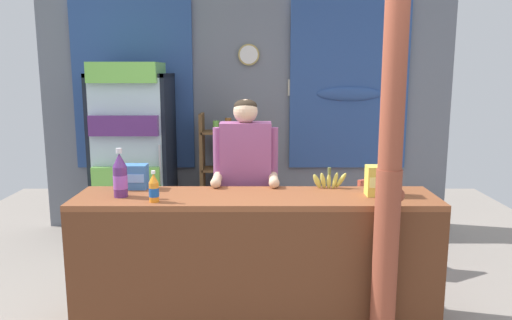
% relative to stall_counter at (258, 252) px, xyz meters
% --- Properties ---
extents(ground_plane, '(7.01, 7.01, 0.00)m').
position_rel_stall_counter_xyz_m(ground_plane, '(-0.11, 0.76, -0.58)').
color(ground_plane, gray).
extents(back_wall_curtained, '(4.63, 0.22, 2.58)m').
position_rel_stall_counter_xyz_m(back_wall_curtained, '(-0.12, 2.42, 0.76)').
color(back_wall_curtained, slate).
rests_on(back_wall_curtained, ground).
extents(stall_counter, '(2.51, 0.55, 0.95)m').
position_rel_stall_counter_xyz_m(stall_counter, '(0.00, 0.00, 0.00)').
color(stall_counter, brown).
rests_on(stall_counter, ground).
extents(timber_post, '(0.18, 0.16, 2.43)m').
position_rel_stall_counter_xyz_m(timber_post, '(0.82, -0.26, 0.59)').
color(timber_post, brown).
rests_on(timber_post, ground).
extents(drink_fridge, '(0.79, 0.73, 1.89)m').
position_rel_stall_counter_xyz_m(drink_fridge, '(-1.29, 1.89, 0.47)').
color(drink_fridge, black).
rests_on(drink_fridge, ground).
extents(bottle_shelf_rack, '(0.48, 0.28, 1.36)m').
position_rel_stall_counter_xyz_m(bottle_shelf_rack, '(-0.36, 2.07, 0.13)').
color(bottle_shelf_rack, brown).
rests_on(bottle_shelf_rack, ground).
extents(plastic_lawn_chair, '(0.60, 0.60, 0.86)m').
position_rel_stall_counter_xyz_m(plastic_lawn_chair, '(1.03, 1.22, -0.08)').
color(plastic_lawn_chair, '#E5563D').
rests_on(plastic_lawn_chair, ground).
extents(shopkeeper, '(0.51, 0.42, 1.59)m').
position_rel_stall_counter_xyz_m(shopkeeper, '(-0.08, 0.59, 0.43)').
color(shopkeeper, '#28282D').
rests_on(shopkeeper, ground).
extents(soda_bottle_grape_soda, '(0.10, 0.10, 0.34)m').
position_rel_stall_counter_xyz_m(soda_bottle_grape_soda, '(-0.93, 0.07, 0.52)').
color(soda_bottle_grape_soda, '#56286B').
rests_on(soda_bottle_grape_soda, stall_counter).
extents(soda_bottle_orange_soda, '(0.07, 0.07, 0.21)m').
position_rel_stall_counter_xyz_m(soda_bottle_orange_soda, '(-0.67, -0.06, 0.47)').
color(soda_bottle_orange_soda, orange).
rests_on(soda_bottle_orange_soda, stall_counter).
extents(snack_box_biscuit, '(0.23, 0.13, 0.18)m').
position_rel_stall_counter_xyz_m(snack_box_biscuit, '(-0.91, 0.31, 0.47)').
color(snack_box_biscuit, '#3D75B7').
rests_on(snack_box_biscuit, stall_counter).
extents(snack_box_instant_noodle, '(0.20, 0.13, 0.21)m').
position_rel_stall_counter_xyz_m(snack_box_instant_noodle, '(0.86, 0.11, 0.48)').
color(snack_box_instant_noodle, '#EAD14C').
rests_on(snack_box_instant_noodle, stall_counter).
extents(banana_bunch, '(0.27, 0.05, 0.16)m').
position_rel_stall_counter_xyz_m(banana_bunch, '(0.54, 0.33, 0.43)').
color(banana_bunch, '#CCC14C').
rests_on(banana_bunch, stall_counter).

